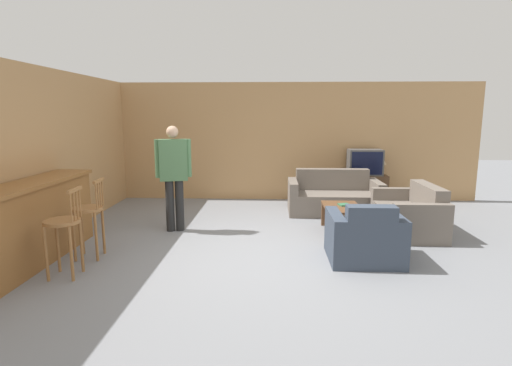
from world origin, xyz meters
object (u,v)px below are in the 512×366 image
couch_far (334,198)px  book_on_table (344,205)px  tv_unit (364,189)px  table_lamp (381,161)px  tv (365,162)px  coffee_table (342,210)px  armchair_near (365,239)px  bar_chair_mid (89,215)px  loveseat_right (410,215)px  bar_chair_near (64,228)px  person_by_window (174,172)px

couch_far → book_on_table: (-0.02, -1.28, 0.15)m
couch_far → tv_unit: bearing=48.8°
tv_unit → table_lamp: size_ratio=2.28×
couch_far → tv: 1.32m
tv_unit → coffee_table: bearing=-110.7°
armchair_near → tv: tv is taller
bar_chair_mid → armchair_near: size_ratio=1.15×
loveseat_right → coffee_table: size_ratio=1.65×
loveseat_right → table_lamp: (0.08, 2.20, 0.63)m
couch_far → armchair_near: bearing=-89.8°
coffee_table → tv: tv is taller
bar_chair_near → coffee_table: size_ratio=1.22×
coffee_table → table_lamp: table_lamp is taller
armchair_near → tv: size_ratio=1.30×
coffee_table → bar_chair_near: bearing=-151.2°
bar_chair_mid → tv_unit: bar_chair_mid is taller
tv → person_by_window: size_ratio=0.41×
coffee_table → book_on_table: book_on_table is taller
bar_chair_mid → person_by_window: (0.83, 1.30, 0.39)m
couch_far → bar_chair_mid: bearing=-143.7°
book_on_table → table_lamp: (1.14, 2.17, 0.48)m
couch_far → armchair_near: couch_far is taller
couch_far → armchair_near: size_ratio=1.91×
couch_far → loveseat_right: couch_far is taller
armchair_near → table_lamp: (1.11, 3.53, 0.63)m
table_lamp → tv_unit: bearing=180.0°
person_by_window → bar_chair_near: bearing=-113.2°
bar_chair_near → table_lamp: 6.35m
tv_unit → table_lamp: (0.34, 0.00, 0.61)m
bar_chair_mid → coffee_table: bearing=20.3°
tv_unit → person_by_window: bearing=-147.8°
armchair_near → tv_unit: size_ratio=0.97×
book_on_table → loveseat_right: bearing=-1.5°
bar_chair_mid → tv: tv is taller
coffee_table → person_by_window: (-2.74, -0.02, 0.61)m
bar_chair_near → table_lamp: (4.76, 4.20, 0.33)m
coffee_table → person_by_window: 2.81m
armchair_near → coffee_table: (-0.08, 1.29, 0.07)m
bar_chair_near → tv_unit: bar_chair_near is taller
bar_chair_mid → book_on_table: bar_chair_mid is taller
armchair_near → book_on_table: 1.37m
couch_far → book_on_table: bearing=-91.0°
table_lamp → couch_far: bearing=-141.5°
couch_far → book_on_table: size_ratio=8.34×
armchair_near → coffee_table: armchair_near is taller
tv → coffee_table: bearing=-110.8°
person_by_window → table_lamp: bearing=29.9°
tv → table_lamp: 0.34m
bar_chair_mid → coffee_table: size_ratio=1.22×
bar_chair_mid → book_on_table: (3.61, 1.39, -0.14)m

